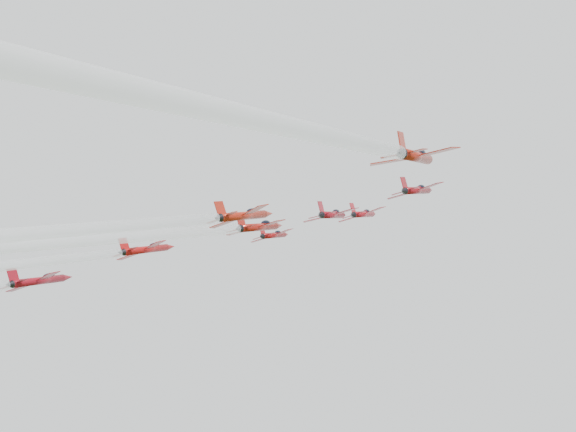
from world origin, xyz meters
The scene contains 6 objects.
jet_lead centered at (1.57, 25.95, 166.29)m, with size 9.47×12.27×7.23m.
jet_row2_left centered at (-11.37, 15.67, 160.80)m, with size 8.45×10.96×6.46m.
jet_row2_center centered at (2.60, 12.01, 158.86)m, with size 9.84×12.76×7.52m.
jet_row2_right centered at (16.97, 14.18, 160.01)m, with size 9.73×12.62×7.43m.
jet_center centered at (-2.87, -44.73, 128.54)m, with size 10.12×97.41×52.76m.
jet_rear_farright centered at (30.09, -63.19, 118.70)m, with size 10.34×99.55×53.92m.
Camera 1 is at (56.90, -89.36, 91.10)m, focal length 50.00 mm.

